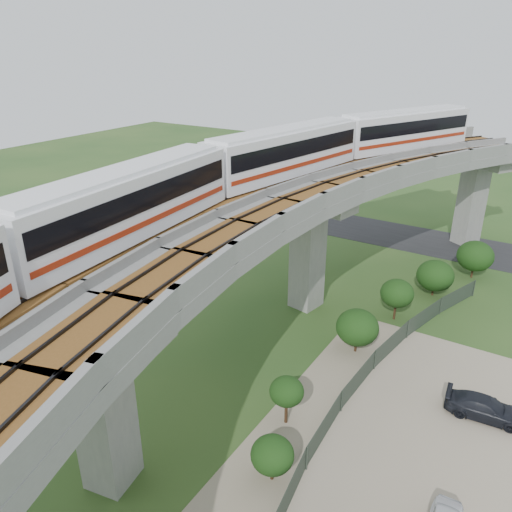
% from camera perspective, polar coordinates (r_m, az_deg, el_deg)
% --- Properties ---
extents(ground, '(160.00, 160.00, 0.00)m').
position_cam_1_polar(ground, '(34.07, -3.87, -12.36)').
color(ground, '#25481D').
rests_on(ground, ground).
extents(dirt_lot, '(18.00, 26.00, 0.04)m').
position_cam_1_polar(dirt_lot, '(28.42, 19.02, -22.54)').
color(dirt_lot, gray).
rests_on(dirt_lot, ground).
extents(asphalt_road, '(60.00, 8.00, 0.03)m').
position_cam_1_polar(asphalt_road, '(58.24, 13.61, 2.74)').
color(asphalt_road, '#232326').
rests_on(asphalt_road, ground).
extents(viaduct, '(19.58, 73.98, 11.40)m').
position_cam_1_polar(viaduct, '(27.77, 2.08, 0.43)').
color(viaduct, '#99968E').
rests_on(viaduct, ground).
extents(metro_train, '(11.46, 61.31, 3.64)m').
position_cam_1_polar(metro_train, '(29.94, -1.85, 8.73)').
color(metro_train, white).
rests_on(metro_train, ground).
extents(fence, '(3.87, 38.73, 1.50)m').
position_cam_1_polar(fence, '(30.06, 12.06, -16.74)').
color(fence, '#2D382D').
rests_on(fence, ground).
extents(tree_0, '(3.19, 3.19, 3.49)m').
position_cam_1_polar(tree_0, '(48.89, 23.77, 0.00)').
color(tree_0, '#382314').
rests_on(tree_0, ground).
extents(tree_1, '(3.05, 3.05, 3.13)m').
position_cam_1_polar(tree_1, '(44.36, 19.80, -2.12)').
color(tree_1, '#382314').
rests_on(tree_1, ground).
extents(tree_2, '(2.53, 2.53, 3.32)m').
position_cam_1_polar(tree_2, '(39.48, 15.82, -4.12)').
color(tree_2, '#382314').
rests_on(tree_2, ground).
extents(tree_3, '(2.91, 2.91, 3.19)m').
position_cam_1_polar(tree_3, '(34.97, 11.51, -7.99)').
color(tree_3, '#382314').
rests_on(tree_3, ground).
extents(tree_4, '(1.93, 1.93, 2.99)m').
position_cam_1_polar(tree_4, '(28.42, 3.53, -15.21)').
color(tree_4, '#382314').
rests_on(tree_4, ground).
extents(tree_5, '(2.13, 2.13, 2.47)m').
position_cam_1_polar(tree_5, '(25.83, 1.88, -21.77)').
color(tree_5, '#382314').
rests_on(tree_5, ground).
extents(car_dark, '(4.47, 2.18, 1.25)m').
position_cam_1_polar(car_dark, '(32.40, 24.70, -15.49)').
color(car_dark, black).
rests_on(car_dark, dirt_lot).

